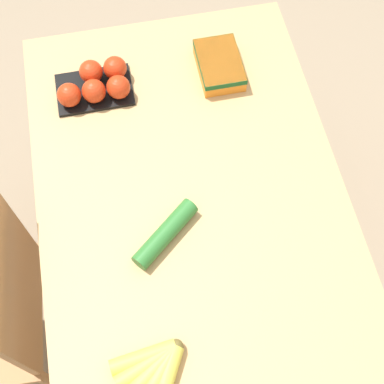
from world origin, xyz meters
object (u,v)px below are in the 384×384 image
at_px(tomato_pack, 97,84).
at_px(carrot_bag, 219,64).
at_px(banana_bunch, 154,370).
at_px(cucumber_near, 165,234).

distance_m(tomato_pack, carrot_bag, 0.36).
distance_m(banana_bunch, carrot_bag, 0.88).
xyz_separation_m(tomato_pack, cucumber_near, (-0.49, -0.11, -0.01)).
distance_m(banana_bunch, cucumber_near, 0.33).
height_order(banana_bunch, cucumber_near, cucumber_near).
bearing_deg(banana_bunch, carrot_bag, -22.36).
height_order(banana_bunch, carrot_bag, carrot_bag).
height_order(tomato_pack, carrot_bag, tomato_pack).
distance_m(tomato_pack, cucumber_near, 0.50).
relative_size(carrot_bag, cucumber_near, 0.96).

